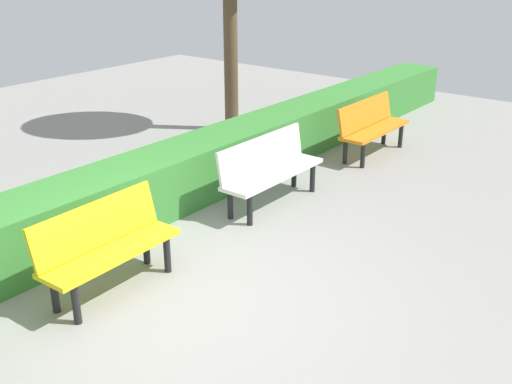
% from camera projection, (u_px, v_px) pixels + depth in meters
% --- Properties ---
extents(ground_plane, '(19.73, 19.73, 0.00)m').
position_uv_depth(ground_plane, '(186.00, 304.00, 5.60)').
color(ground_plane, gray).
extents(bench_orange, '(1.56, 0.47, 0.86)m').
position_uv_depth(bench_orange, '(371.00, 125.00, 9.44)').
color(bench_orange, orange).
rests_on(bench_orange, ground_plane).
extents(bench_white, '(1.65, 0.46, 0.86)m').
position_uv_depth(bench_white, '(269.00, 167.00, 7.62)').
color(bench_white, white).
rests_on(bench_white, ground_plane).
extents(bench_yellow, '(1.44, 0.51, 0.86)m').
position_uv_depth(bench_yellow, '(106.00, 244.00, 5.68)').
color(bench_yellow, yellow).
rests_on(bench_yellow, ground_plane).
extents(hedge_row, '(15.73, 0.79, 0.72)m').
position_uv_depth(hedge_row, '(145.00, 189.00, 7.29)').
color(hedge_row, '#387F33').
rests_on(hedge_row, ground_plane).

